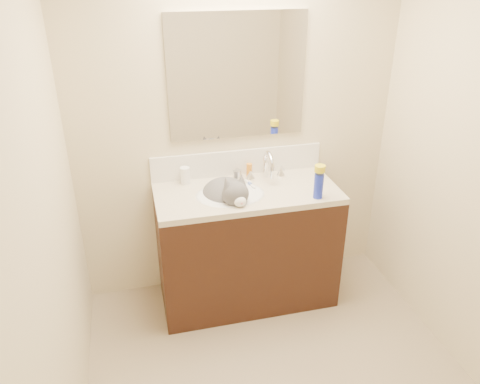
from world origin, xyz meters
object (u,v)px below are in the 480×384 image
spray_can (319,186)px  basin (230,204)px  faucet (268,168)px  amber_bottle (249,170)px  vanity_cabinet (247,248)px  cat (228,196)px  silver_jar (237,175)px  pill_bottle (185,176)px

spray_can → basin: bearing=161.7°
faucet → amber_bottle: faucet is taller
vanity_cabinet → cat: bearing=-175.3°
faucet → amber_bottle: 0.14m
cat → silver_jar: cat is taller
pill_bottle → spray_can: spray_can is taller
silver_jar → basin: bearing=-114.2°
basin → pill_bottle: 0.37m
cat → spray_can: 0.58m
basin → amber_bottle: (0.19, 0.23, 0.12)m
silver_jar → amber_bottle: amber_bottle is taller
vanity_cabinet → basin: basin is taller
cat → spray_can: cat is taller
spray_can → pill_bottle: bearing=152.6°
faucet → spray_can: bearing=-56.2°
vanity_cabinet → silver_jar: silver_jar is taller
basin → cat: bearing=120.3°
basin → spray_can: (0.53, -0.17, 0.15)m
cat → amber_bottle: cat is taller
faucet → amber_bottle: size_ratio=2.88×
cat → faucet: bearing=15.1°
faucet → spray_can: size_ratio=1.72×
basin → pill_bottle: pill_bottle is taller
basin → amber_bottle: bearing=51.1°
basin → faucet: (0.30, 0.17, 0.16)m
basin → pill_bottle: size_ratio=3.86×
silver_jar → pill_bottle: bearing=177.9°
pill_bottle → amber_bottle: size_ratio=1.20×
amber_bottle → faucet: bearing=-30.2°
basin → faucet: faucet is taller
basin → vanity_cabinet: bearing=14.0°
cat → pill_bottle: 0.33m
basin → cat: cat is taller
silver_jar → amber_bottle: (0.09, 0.01, 0.02)m
amber_bottle → spray_can: size_ratio=0.60×
silver_jar → spray_can: 0.59m
basin → cat: (-0.01, 0.02, 0.05)m
amber_bottle → vanity_cabinet: bearing=-108.5°
basin → spray_can: spray_can is taller
pill_bottle → spray_can: 0.88m
cat → silver_jar: bearing=51.0°
faucet → silver_jar: (-0.20, 0.05, -0.05)m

